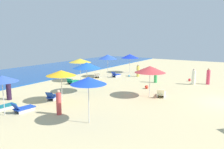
{
  "coord_description": "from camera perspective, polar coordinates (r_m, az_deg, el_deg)",
  "views": [
    {
      "loc": [
        -18.19,
        -1.08,
        4.83
      ],
      "look_at": [
        -0.02,
        10.2,
        1.29
      ],
      "focal_mm": 36.57,
      "sensor_mm": 36.0,
      "label": 1
    }
  ],
  "objects": [
    {
      "name": "beach_ball_2",
      "position": [
        21.73,
        8.64,
        -3.09
      ],
      "size": [
        0.34,
        0.34,
        0.34
      ],
      "primitive_type": "sphere",
      "color": "#EB3B2A",
      "rests_on": "ground_plane"
    },
    {
      "name": "beachgoer_3",
      "position": [
        24.67,
        10.85,
        -0.29
      ],
      "size": [
        0.41,
        0.41,
        1.61
      ],
      "rotation": [
        0.0,
        0.0,
        4.47
      ],
      "color": "green",
      "rests_on": "ground_plane"
    },
    {
      "name": "beachgoer_4",
      "position": [
        24.65,
        19.75,
        -0.66
      ],
      "size": [
        0.5,
        0.5,
        1.65
      ],
      "rotation": [
        0.0,
        0.0,
        1.93
      ],
      "color": "white",
      "rests_on": "ground_plane"
    },
    {
      "name": "umbrella_4",
      "position": [
        27.43,
        -1.07,
        4.44
      ],
      "size": [
        2.23,
        2.23,
        2.74
      ],
      "color": "silver",
      "rests_on": "ground_plane"
    },
    {
      "name": "lounge_chair_5_0",
      "position": [
        17.18,
        -25.48,
        -7.03
      ],
      "size": [
        1.47,
        0.75,
        0.71
      ],
      "rotation": [
        0.0,
        0.0,
        1.48
      ],
      "color": "silver",
      "rests_on": "ground_plane"
    },
    {
      "name": "beachgoer_0",
      "position": [
        28.15,
        6.54,
        0.88
      ],
      "size": [
        0.52,
        0.52,
        1.51
      ],
      "rotation": [
        0.0,
        0.0,
        2.67
      ],
      "color": "#F9DA58",
      "rests_on": "ground_plane"
    },
    {
      "name": "beachgoer_1",
      "position": [
        14.72,
        -13.17,
        -6.96
      ],
      "size": [
        0.34,
        0.34,
        1.59
      ],
      "rotation": [
        0.0,
        0.0,
        4.62
      ],
      "color": "#D24645",
      "rests_on": "ground_plane"
    },
    {
      "name": "beachgoer_6",
      "position": [
        19.39,
        -24.42,
        -3.59
      ],
      "size": [
        0.42,
        0.42,
        1.63
      ],
      "rotation": [
        0.0,
        0.0,
        1.73
      ],
      "color": "#2D1831",
      "rests_on": "ground_plane"
    },
    {
      "name": "beachgoer_2",
      "position": [
        25.33,
        22.92,
        -0.55
      ],
      "size": [
        0.5,
        0.5,
        1.68
      ],
      "rotation": [
        0.0,
        0.0,
        2.13
      ],
      "color": "#E83E5E",
      "rests_on": "ground_plane"
    },
    {
      "name": "umbrella_0",
      "position": [
        12.61,
        -5.92,
        -1.54
      ],
      "size": [
        2.02,
        2.02,
        2.65
      ],
      "color": "silver",
      "rests_on": "ground_plane"
    },
    {
      "name": "umbrella_3",
      "position": [
        30.88,
        4.49,
        4.59
      ],
      "size": [
        2.4,
        2.4,
        2.53
      ],
      "color": "silver",
      "rests_on": "ground_plane"
    },
    {
      "name": "lounge_chair_1_0",
      "position": [
        24.21,
        -9.74,
        -1.69
      ],
      "size": [
        1.49,
        0.72,
        0.63
      ],
      "rotation": [
        0.0,
        0.0,
        1.6
      ],
      "color": "silver",
      "rests_on": "ground_plane"
    },
    {
      "name": "umbrella_2",
      "position": [
        19.73,
        -6.33,
        2.29
      ],
      "size": [
        2.4,
        2.4,
        2.66
      ],
      "color": "silver",
      "rests_on": "ground_plane"
    },
    {
      "name": "lounge_chair_6_0",
      "position": [
        19.05,
        12.23,
        -4.67
      ],
      "size": [
        1.55,
        0.88,
        0.74
      ],
      "rotation": [
        0.0,
        0.0,
        1.78
      ],
      "color": "silver",
      "rests_on": "ground_plane"
    },
    {
      "name": "lounge_chair_7_0",
      "position": [
        18.27,
        -14.66,
        -5.35
      ],
      "size": [
        1.42,
        0.98,
        0.74
      ],
      "rotation": [
        0.0,
        0.0,
        1.92
      ],
      "color": "silver",
      "rests_on": "ground_plane"
    },
    {
      "name": "lounge_chair_4_0",
      "position": [
        27.36,
        -3.79,
        -0.23
      ],
      "size": [
        1.55,
        1.34,
        0.71
      ],
      "rotation": [
        0.0,
        0.0,
        2.17
      ],
      "color": "silver",
      "rests_on": "ground_plane"
    },
    {
      "name": "beach_ball_1",
      "position": [
        26.56,
        18.82,
        -1.26
      ],
      "size": [
        0.3,
        0.3,
        0.3
      ],
      "primitive_type": "sphere",
      "color": "red",
      "rests_on": "ground_plane"
    },
    {
      "name": "umbrella_1",
      "position": [
        24.98,
        -8.0,
        3.48
      ],
      "size": [
        2.4,
        2.4,
        2.5
      ],
      "color": "silver",
      "rests_on": "ground_plane"
    },
    {
      "name": "beach_ball_0",
      "position": [
        27.93,
        4.31,
        -0.34
      ],
      "size": [
        0.24,
        0.24,
        0.24
      ],
      "primitive_type": "sphere",
      "color": "#4098D4",
      "rests_on": "ground_plane"
    },
    {
      "name": "umbrella_7",
      "position": [
        17.13,
        -12.59,
        0.38
      ],
      "size": [
        2.2,
        2.2,
        2.41
      ],
      "color": "silver",
      "rests_on": "ground_plane"
    },
    {
      "name": "lounge_chair_4_1",
      "position": [
        27.81,
        0.98,
        -0.07
      ],
      "size": [
        1.38,
        0.63,
        0.69
      ],
      "rotation": [
        0.0,
        0.0,
        1.53
      ],
      "color": "silver",
      "rests_on": "ground_plane"
    },
    {
      "name": "ocean",
      "position": [
        31.41,
        -22.04,
        -0.03
      ],
      "size": [
        60.0,
        11.86,
        0.12
      ],
      "primitive_type": "cube",
      "color": "#184997",
      "rests_on": "ground_plane"
    },
    {
      "name": "umbrella_5",
      "position": [
        15.37,
        -25.81,
        -0.94
      ],
      "size": [
        1.95,
        1.95,
        2.52
      ],
      "color": "silver",
      "rests_on": "ground_plane"
    },
    {
      "name": "umbrella_6",
      "position": [
        18.54,
        9.49,
        1.29
      ],
      "size": [
        2.5,
        2.5,
        2.52
      ],
      "color": "silver",
      "rests_on": "ground_plane"
    },
    {
      "name": "lounge_chair_5_1",
      "position": [
        16.07,
        -21.38,
        -7.83
      ],
      "size": [
        1.48,
        0.81,
        0.69
      ],
      "rotation": [
        0.0,
        0.0,
        1.47
      ],
      "color": "silver",
      "rests_on": "ground_plane"
    }
  ]
}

